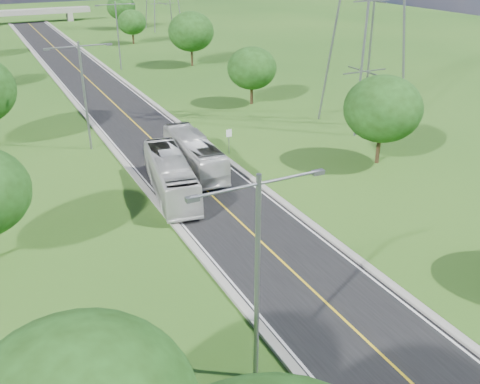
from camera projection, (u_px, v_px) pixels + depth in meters
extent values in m
plane|color=#1E4814|center=(113.00, 103.00, 65.46)|extent=(260.00, 260.00, 0.00)
cube|color=black|center=(101.00, 92.00, 70.30)|extent=(8.00, 150.00, 0.06)
cube|color=gray|center=(68.00, 95.00, 68.53)|extent=(0.50, 150.00, 0.22)
cube|color=gray|center=(133.00, 87.00, 72.00)|extent=(0.50, 150.00, 0.22)
cylinder|color=slate|center=(229.00, 141.00, 49.29)|extent=(0.08, 0.08, 2.40)
cube|color=white|center=(229.00, 133.00, 48.93)|extent=(0.55, 0.04, 0.70)
cube|color=gray|center=(70.00, 17.00, 133.79)|extent=(1.20, 3.00, 2.00)
cube|color=gray|center=(26.00, 12.00, 129.03)|extent=(30.00, 3.00, 1.20)
cylinder|color=slate|center=(257.00, 285.00, 22.09)|extent=(0.22, 0.22, 10.00)
cylinder|color=slate|center=(225.00, 191.00, 19.57)|extent=(2.80, 0.12, 0.12)
cylinder|color=slate|center=(290.00, 177.00, 20.71)|extent=(2.80, 0.12, 0.12)
cube|color=slate|center=(192.00, 199.00, 19.06)|extent=(0.50, 0.25, 0.18)
cube|color=slate|center=(318.00, 172.00, 21.26)|extent=(0.50, 0.25, 0.18)
cylinder|color=slate|center=(85.00, 98.00, 48.77)|extent=(0.22, 0.22, 10.00)
cylinder|color=slate|center=(62.00, 47.00, 46.24)|extent=(2.80, 0.12, 0.12)
cylinder|color=slate|center=(95.00, 45.00, 47.39)|extent=(2.80, 0.12, 0.12)
cube|color=slate|center=(47.00, 49.00, 45.73)|extent=(0.50, 0.25, 0.18)
cube|color=slate|center=(109.00, 44.00, 47.94)|extent=(0.50, 0.25, 0.18)
cylinder|color=slate|center=(118.00, 37.00, 80.34)|extent=(0.22, 0.22, 10.00)
cylinder|color=slate|center=(106.00, 5.00, 77.82)|extent=(2.80, 0.12, 0.12)
cylinder|color=slate|center=(124.00, 4.00, 78.97)|extent=(2.80, 0.12, 0.12)
cube|color=slate|center=(97.00, 6.00, 77.31)|extent=(0.50, 0.25, 0.18)
cube|color=slate|center=(133.00, 4.00, 79.52)|extent=(0.50, 0.25, 0.18)
cylinder|color=black|center=(378.00, 147.00, 47.14)|extent=(0.36, 0.36, 2.88)
ellipsoid|color=#1B380F|center=(383.00, 109.00, 45.64)|extent=(6.72, 6.72, 5.71)
cylinder|color=black|center=(252.00, 94.00, 64.59)|extent=(0.36, 0.36, 2.52)
ellipsoid|color=#1B380F|center=(252.00, 68.00, 63.28)|extent=(5.88, 5.88, 5.00)
cylinder|color=black|center=(192.00, 56.00, 84.69)|extent=(0.36, 0.36, 3.06)
ellipsoid|color=#1B380F|center=(191.00, 32.00, 83.11)|extent=(7.14, 7.14, 6.07)
cylinder|color=black|center=(133.00, 38.00, 103.22)|extent=(0.36, 0.36, 2.34)
ellipsoid|color=#1B380F|center=(132.00, 22.00, 102.01)|extent=(5.46, 5.46, 4.64)
cylinder|color=black|center=(123.00, 23.00, 120.74)|extent=(0.36, 0.36, 2.70)
ellipsoid|color=#1B380F|center=(121.00, 8.00, 119.34)|extent=(6.30, 6.30, 5.36)
imported|color=silver|center=(194.00, 154.00, 45.49)|extent=(3.17, 10.77, 2.96)
imported|color=silver|center=(171.00, 176.00, 41.09)|extent=(4.37, 11.24, 3.05)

